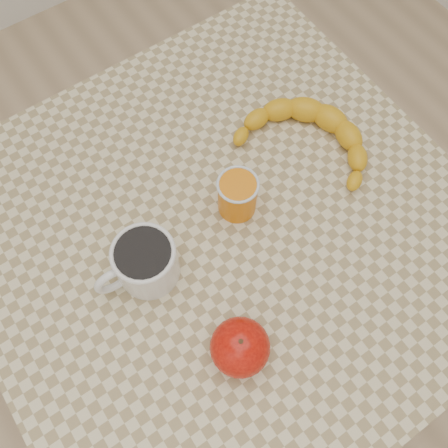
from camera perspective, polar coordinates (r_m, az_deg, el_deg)
ground at (r=1.52m, az=-0.00°, el=-12.22°), size 3.00×3.00×0.00m
table at (r=0.88m, az=-0.00°, el=-2.87°), size 0.80×0.80×0.75m
coffee_mug at (r=0.75m, az=-9.10°, el=-4.28°), size 0.13×0.10×0.08m
orange_juice_glass at (r=0.79m, az=1.54°, el=3.32°), size 0.07×0.07×0.08m
apple at (r=0.71m, az=1.84°, el=-13.89°), size 0.10×0.10×0.08m
banana at (r=0.87m, az=9.75°, el=9.54°), size 0.37×0.40×0.04m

